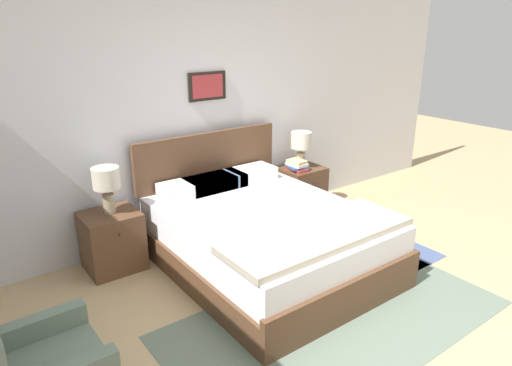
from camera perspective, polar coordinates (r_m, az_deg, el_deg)
ground_plane at (r=3.72m, az=15.69°, el=-19.14°), size 16.00×16.00×0.00m
wall_back at (r=5.04m, az=-7.10°, el=8.16°), size 7.92×0.09×2.60m
area_rug_main at (r=3.92m, az=10.06°, el=-16.35°), size 2.77×1.48×0.01m
area_rug_bedside at (r=5.18m, az=13.48°, el=-7.13°), size 0.85×1.44×0.01m
bed at (r=4.45m, az=1.10°, el=-6.55°), size 1.74×2.19×1.15m
nightstand_near_window at (r=4.63m, az=-17.52°, el=-6.92°), size 0.52×0.49×0.58m
nightstand_by_door at (r=5.77m, az=5.59°, el=-0.78°), size 0.52×0.49×0.58m
table_lamp_near_window at (r=4.41m, az=-18.19°, el=0.14°), size 0.25×0.25×0.45m
table_lamp_by_door at (r=5.58m, az=5.66°, el=4.99°), size 0.25×0.25×0.45m
book_thick_bottom at (r=5.56m, az=5.11°, el=1.78°), size 0.16×0.28×0.03m
book_hardcover_middle at (r=5.56m, az=5.12°, el=2.07°), size 0.24×0.26×0.03m
book_novel_upper at (r=5.55m, az=5.13°, el=2.35°), size 0.18×0.24×0.03m
book_slim_near_top at (r=5.54m, az=5.14°, el=2.69°), size 0.18×0.23×0.04m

